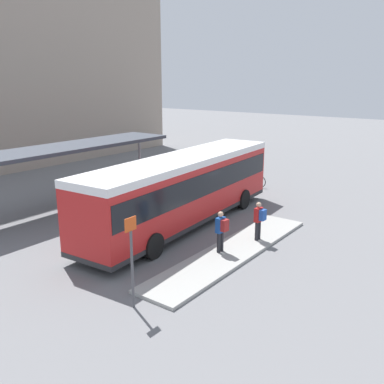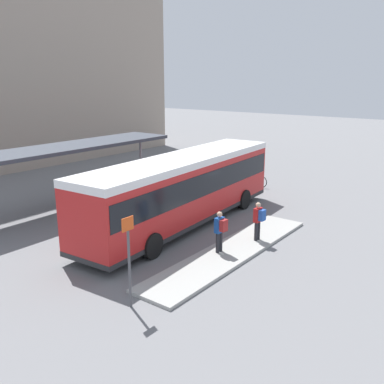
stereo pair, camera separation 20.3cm
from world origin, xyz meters
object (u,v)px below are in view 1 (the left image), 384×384
object	(u,v)px
potted_planter_far_side	(137,196)
platform_sign	(132,259)
bicycle_blue	(231,177)
bicycle_orange	(220,176)
city_bus	(184,186)
bicycle_yellow	(241,179)
potted_planter_near_shelter	(146,189)
pedestrian_waiting	(221,229)
pedestrian_companion	(259,219)
bicycle_red	(253,180)

from	to	relation	value
potted_planter_far_side	platform_sign	xyz separation A→B (m)	(-7.48, -7.05, 0.97)
bicycle_blue	bicycle_orange	world-z (taller)	bicycle_blue
city_bus	bicycle_blue	size ratio (longest dim) A/B	7.23
bicycle_blue	bicycle_orange	xyz separation A→B (m)	(0.01, 0.81, -0.01)
bicycle_yellow	potted_planter_near_shelter	size ratio (longest dim) A/B	1.31
potted_planter_far_side	pedestrian_waiting	bearing A→B (deg)	-110.88
pedestrian_companion	platform_sign	size ratio (longest dim) A/B	0.57
bicycle_blue	pedestrian_waiting	bearing A→B (deg)	123.41
bicycle_red	platform_sign	world-z (taller)	platform_sign
bicycle_blue	platform_sign	world-z (taller)	platform_sign
pedestrian_companion	potted_planter_far_side	xyz separation A→B (m)	(0.68, 7.55, -0.45)
bicycle_red	platform_sign	size ratio (longest dim) A/B	0.63
bicycle_red	bicycle_blue	world-z (taller)	bicycle_red
city_bus	potted_planter_near_shelter	distance (m)	4.78
pedestrian_companion	bicycle_blue	world-z (taller)	pedestrian_companion
bicycle_yellow	bicycle_blue	distance (m)	0.81
bicycle_blue	city_bus	bearing A→B (deg)	110.95
bicycle_blue	bicycle_red	bearing A→B (deg)	-175.77
bicycle_orange	city_bus	bearing A→B (deg)	116.28
pedestrian_waiting	bicycle_blue	distance (m)	11.80
pedestrian_waiting	bicycle_blue	bearing A→B (deg)	-55.13
bicycle_orange	potted_planter_near_shelter	bearing A→B (deg)	87.06
bicycle_red	bicycle_orange	bearing A→B (deg)	-0.81
platform_sign	potted_planter_near_shelter	bearing A→B (deg)	40.74
pedestrian_companion	platform_sign	xyz separation A→B (m)	(-6.80, 0.49, 0.52)
bicycle_yellow	bicycle_blue	xyz separation A→B (m)	(0.10, 0.81, 0.01)
bicycle_orange	potted_planter_far_side	xyz separation A→B (m)	(-7.55, 0.31, 0.23)
city_bus	bicycle_blue	world-z (taller)	city_bus
bicycle_blue	potted_planter_far_side	world-z (taller)	potted_planter_far_side
pedestrian_waiting	bicycle_orange	bearing A→B (deg)	-51.87
pedestrian_waiting	bicycle_red	world-z (taller)	pedestrian_waiting
bicycle_blue	pedestrian_companion	bearing A→B (deg)	131.48
platform_sign	city_bus	bearing A→B (deg)	26.27
pedestrian_waiting	potted_planter_far_side	world-z (taller)	pedestrian_waiting
bicycle_orange	potted_planter_far_side	size ratio (longest dim) A/B	1.47
pedestrian_waiting	bicycle_orange	size ratio (longest dim) A/B	0.97
pedestrian_waiting	potted_planter_near_shelter	bearing A→B (deg)	-22.67
bicycle_yellow	platform_sign	distance (m)	15.82
city_bus	platform_sign	world-z (taller)	city_bus
bicycle_blue	potted_planter_near_shelter	world-z (taller)	potted_planter_near_shelter
bicycle_red	potted_planter_near_shelter	size ratio (longest dim) A/B	1.40
city_bus	potted_planter_far_side	world-z (taller)	city_bus
bicycle_blue	potted_planter_near_shelter	xyz separation A→B (m)	(-6.32, 1.57, 0.28)
pedestrian_companion	bicycle_orange	bearing A→B (deg)	-45.88
bicycle_orange	platform_sign	bearing A→B (deg)	118.05
bicycle_yellow	potted_planter_near_shelter	xyz separation A→B (m)	(-6.22, 2.37, 0.30)
pedestrian_waiting	pedestrian_companion	bearing A→B (deg)	-100.43
pedestrian_waiting	bicycle_orange	distance (m)	12.23
pedestrian_companion	bicycle_red	distance (m)	9.57
potted_planter_near_shelter	potted_planter_far_side	xyz separation A→B (m)	(-1.22, -0.45, -0.07)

